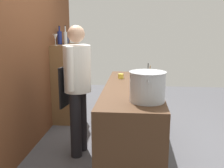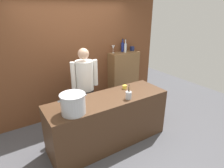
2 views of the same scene
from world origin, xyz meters
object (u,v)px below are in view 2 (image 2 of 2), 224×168
(utensil_crock, at_px, (129,95))
(spice_tin_navy, at_px, (132,49))
(chef, at_px, (85,83))
(butter_jar, at_px, (125,87))
(wine_glass_short, at_px, (113,47))
(wine_bottle_cobalt, at_px, (123,47))
(stockpot_large, at_px, (73,104))
(wine_bottle_clear, at_px, (125,47))

(utensil_crock, distance_m, spice_tin_navy, 1.94)
(chef, relative_size, spice_tin_navy, 15.25)
(butter_jar, relative_size, wine_glass_short, 0.45)
(chef, xyz_separation_m, butter_jar, (0.59, -0.51, -0.03))
(wine_bottle_cobalt, bearing_deg, wine_glass_short, -177.61)
(chef, height_order, butter_jar, chef)
(stockpot_large, distance_m, wine_bottle_clear, 2.38)
(butter_jar, xyz_separation_m, wine_glass_short, (0.45, 1.09, 0.54))
(butter_jar, bearing_deg, wine_glass_short, 67.71)
(wine_glass_short, distance_m, spice_tin_navy, 0.56)
(wine_bottle_cobalt, xyz_separation_m, wine_glass_short, (-0.29, -0.01, 0.02))
(butter_jar, height_order, spice_tin_navy, spice_tin_navy)
(wine_bottle_clear, relative_size, spice_tin_navy, 2.95)
(chef, distance_m, wine_glass_short, 1.29)
(wine_bottle_cobalt, height_order, wine_bottle_clear, wine_bottle_clear)
(stockpot_large, xyz_separation_m, wine_bottle_cobalt, (1.91, 1.44, 0.41))
(wine_bottle_cobalt, bearing_deg, stockpot_large, -143.00)
(utensil_crock, relative_size, wine_bottle_clear, 0.80)
(chef, height_order, utensil_crock, chef)
(stockpot_large, xyz_separation_m, butter_jar, (1.18, 0.34, -0.12))
(utensil_crock, relative_size, wine_bottle_cobalt, 0.82)
(wine_bottle_cobalt, relative_size, wine_glass_short, 1.69)
(utensil_crock, height_order, wine_glass_short, wine_glass_short)
(butter_jar, height_order, wine_bottle_cobalt, wine_bottle_cobalt)
(chef, bearing_deg, stockpot_large, 65.43)
(stockpot_large, bearing_deg, utensil_crock, -3.35)
(wine_bottle_clear, bearing_deg, butter_jar, -126.61)
(chef, xyz_separation_m, wine_bottle_clear, (1.34, 0.49, 0.49))
(stockpot_large, relative_size, spice_tin_navy, 3.95)
(wine_bottle_cobalt, bearing_deg, utensil_crock, -122.26)
(chef, relative_size, utensil_crock, 6.46)
(utensil_crock, xyz_separation_m, wine_bottle_clear, (0.96, 1.40, 0.49))
(butter_jar, bearing_deg, wine_bottle_cobalt, 56.28)
(butter_jar, relative_size, wine_bottle_cobalt, 0.26)
(wine_bottle_clear, height_order, wine_glass_short, wine_bottle_clear)
(wine_bottle_clear, bearing_deg, wine_glass_short, 163.72)
(stockpot_large, height_order, spice_tin_navy, spice_tin_navy)
(wine_glass_short, bearing_deg, stockpot_large, -138.64)
(wine_bottle_clear, bearing_deg, wine_bottle_cobalt, 95.47)
(spice_tin_navy, bearing_deg, stockpot_large, -147.35)
(chef, bearing_deg, wine_glass_short, -140.98)
(chef, distance_m, spice_tin_navy, 1.74)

